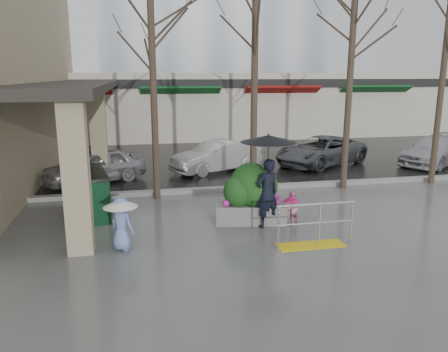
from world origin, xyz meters
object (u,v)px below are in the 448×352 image
object	(u,v)px
woman	(268,171)
planter	(251,193)
tree_west	(151,34)
car_c	(321,151)
tree_east	(448,30)
child_pink	(291,206)
car_a	(95,166)
child_blue	(121,218)
car_b	(217,156)
tree_midwest	(255,31)
car_d	(436,150)
tree_mideast	(352,45)
news_boxes	(97,192)
handrail	(314,230)

from	to	relation	value
woman	planter	xyz separation A→B (m)	(-0.29, 0.53, -0.73)
tree_west	car_c	world-z (taller)	tree_west
tree_east	woman	xyz separation A→B (m)	(-7.33, -3.34, -3.88)
child_pink	car_a	distance (m)	8.03
child_pink	child_blue	world-z (taller)	child_blue
tree_east	car_b	distance (m)	9.47
tree_midwest	child_blue	size ratio (longest dim) A/B	5.67
woman	car_d	bearing A→B (deg)	-166.80
tree_mideast	tree_midwest	bearing A→B (deg)	180.00
car_a	news_boxes	bearing A→B (deg)	-21.44
tree_west	tree_east	world-z (taller)	tree_east
car_a	car_d	distance (m)	14.58
tree_west	car_a	xyz separation A→B (m)	(-2.13, 2.56, -4.45)
news_boxes	woman	bearing A→B (deg)	-35.22
tree_west	tree_east	distance (m)	10.00
news_boxes	car_a	distance (m)	3.87
car_a	woman	bearing A→B (deg)	12.26
car_b	child_pink	bearing A→B (deg)	-18.35
tree_east	news_boxes	size ratio (longest dim) A/B	3.10
tree_mideast	car_b	xyz separation A→B (m)	(-3.88, 3.55, -4.23)
planter	news_boxes	distance (m)	4.41
tree_mideast	car_b	bearing A→B (deg)	137.51
child_blue	news_boxes	bearing A→B (deg)	-32.44
tree_west	woman	size ratio (longest dim) A/B	2.76
tree_west	car_d	size ratio (longest dim) A/B	1.57
planter	car_c	size ratio (longest dim) A/B	0.44
handrail	tree_west	world-z (taller)	tree_west
tree_midwest	news_boxes	bearing A→B (deg)	-165.32
car_a	tree_mideast	bearing A→B (deg)	46.59
child_pink	planter	world-z (taller)	planter
woman	child_pink	size ratio (longest dim) A/B	2.70
woman	car_a	distance (m)	7.65
tree_west	car_b	world-z (taller)	tree_west
car_a	car_b	xyz separation A→B (m)	(4.75, 1.00, 0.00)
tree_east	tree_midwest	bearing A→B (deg)	180.00
car_c	car_a	bearing A→B (deg)	-110.20
car_d	car_a	bearing A→B (deg)	-117.51
news_boxes	tree_midwest	bearing A→B (deg)	4.13
woman	child_pink	bearing A→B (deg)	162.61
tree_midwest	car_c	size ratio (longest dim) A/B	1.54
tree_west	tree_mideast	xyz separation A→B (m)	(6.50, 0.00, -0.22)
planter	tree_east	bearing A→B (deg)	20.23
handrail	woman	xyz separation A→B (m)	(-0.69, 1.46, 1.13)
child_blue	tree_midwest	bearing A→B (deg)	-92.84
tree_mideast	car_c	world-z (taller)	tree_mideast
child_pink	car_c	bearing A→B (deg)	-141.04
handrail	car_a	bearing A→B (deg)	126.74
car_c	tree_midwest	bearing A→B (deg)	-75.15
news_boxes	car_a	bearing A→B (deg)	84.93
car_a	car_c	xyz separation A→B (m)	(9.51, 1.40, 0.00)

